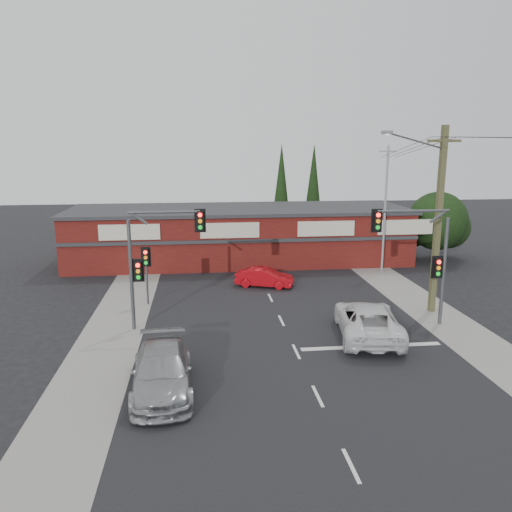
{
  "coord_description": "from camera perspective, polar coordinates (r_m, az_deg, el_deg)",
  "views": [
    {
      "loc": [
        -4.12,
        -22.05,
        8.87
      ],
      "look_at": [
        -1.26,
        3.0,
        3.37
      ],
      "focal_mm": 35.0,
      "sensor_mm": 36.0,
      "label": 1
    }
  ],
  "objects": [
    {
      "name": "ground",
      "position": [
        24.12,
        3.84,
        -9.3
      ],
      "size": [
        120.0,
        120.0,
        0.0
      ],
      "primitive_type": "plane",
      "color": "black",
      "rests_on": "ground"
    },
    {
      "name": "verge_left",
      "position": [
        28.8,
        -15.01,
        -6.04
      ],
      "size": [
        3.0,
        70.0,
        0.02
      ],
      "primitive_type": "cube",
      "color": "gray",
      "rests_on": "ground"
    },
    {
      "name": "stop_line",
      "position": [
        23.64,
        13.02,
        -10.03
      ],
      "size": [
        6.5,
        0.35,
        0.01
      ],
      "primitive_type": "cube",
      "color": "silver",
      "rests_on": "ground"
    },
    {
      "name": "conifer_near",
      "position": [
        46.8,
        2.91,
        8.14
      ],
      "size": [
        1.8,
        1.8,
        9.25
      ],
      "color": "#2D2116",
      "rests_on": "ground"
    },
    {
      "name": "road_strip",
      "position": [
        28.76,
        2.06,
        -5.65
      ],
      "size": [
        14.0,
        70.0,
        0.01
      ],
      "primitive_type": "cube",
      "color": "black",
      "rests_on": "ground"
    },
    {
      "name": "conifer_far",
      "position": [
        49.43,
        6.58,
        8.3
      ],
      "size": [
        1.8,
        1.8,
        9.25
      ],
      "color": "#2D2116",
      "rests_on": "ground"
    },
    {
      "name": "silver_suv",
      "position": [
        19.24,
        -10.69,
        -12.81
      ],
      "size": [
        2.44,
        5.43,
        1.55
      ],
      "primitive_type": "imported",
      "rotation": [
        0.0,
        0.0,
        0.05
      ],
      "color": "#999C9E",
      "rests_on": "ground"
    },
    {
      "name": "traffic_mast_right",
      "position": [
        26.0,
        18.62,
        0.74
      ],
      "size": [
        3.96,
        0.27,
        5.97
      ],
      "color": "#47494C",
      "rests_on": "ground"
    },
    {
      "name": "red_sedan",
      "position": [
        32.4,
        0.98,
        -2.45
      ],
      "size": [
        3.95,
        2.47,
        1.23
      ],
      "primitive_type": "imported",
      "rotation": [
        0.0,
        0.0,
        1.23
      ],
      "color": "#B20A12",
      "rests_on": "ground"
    },
    {
      "name": "pedestal_signal",
      "position": [
        28.95,
        -12.44,
        -0.88
      ],
      "size": [
        0.55,
        0.27,
        3.38
      ],
      "color": "#47494C",
      "rests_on": "ground"
    },
    {
      "name": "steel_pole",
      "position": [
        36.73,
        14.54,
        5.41
      ],
      "size": [
        1.2,
        0.16,
        9.0
      ],
      "color": "gray",
      "rests_on": "ground"
    },
    {
      "name": "tree_cluster",
      "position": [
        42.37,
        19.97,
        3.47
      ],
      "size": [
        5.9,
        5.1,
        5.5
      ],
      "color": "#2D2116",
      "rests_on": "ground"
    },
    {
      "name": "traffic_mast_left",
      "position": [
        24.66,
        -11.74,
        0.49
      ],
      "size": [
        3.77,
        0.27,
        5.97
      ],
      "color": "#47494C",
      "rests_on": "ground"
    },
    {
      "name": "power_lines",
      "position": [
        23.28,
        26.82,
        11.44
      ],
      "size": [
        2.01,
        29.0,
        1.22
      ],
      "color": "black",
      "rests_on": "ground"
    },
    {
      "name": "verge_right",
      "position": [
        31.13,
        17.78,
        -4.83
      ],
      "size": [
        3.0,
        70.0,
        0.02
      ],
      "primitive_type": "cube",
      "color": "gray",
      "rests_on": "ground"
    },
    {
      "name": "lane_dashes",
      "position": [
        30.14,
        1.65,
        -4.78
      ],
      "size": [
        0.12,
        50.52,
        0.01
      ],
      "color": "silver",
      "rests_on": "ground"
    },
    {
      "name": "utility_pole",
      "position": [
        28.19,
        19.9,
        4.5
      ],
      "size": [
        4.38,
        0.59,
        10.0
      ],
      "color": "brown",
      "rests_on": "ground"
    },
    {
      "name": "shop_building",
      "position": [
        39.73,
        -1.9,
        2.55
      ],
      "size": [
        27.3,
        8.4,
        4.22
      ],
      "color": "#4D120F",
      "rests_on": "ground"
    },
    {
      "name": "white_suv",
      "position": [
        24.56,
        12.64,
        -7.14
      ],
      "size": [
        3.67,
        6.27,
        1.64
      ],
      "primitive_type": "imported",
      "rotation": [
        0.0,
        0.0,
        2.97
      ],
      "color": "silver",
      "rests_on": "ground"
    }
  ]
}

